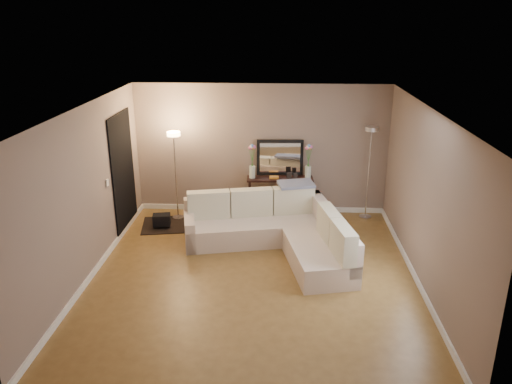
{
  "coord_description": "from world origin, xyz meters",
  "views": [
    {
      "loc": [
        0.4,
        -6.86,
        3.84
      ],
      "look_at": [
        0.0,
        0.8,
        1.1
      ],
      "focal_mm": 35.0,
      "sensor_mm": 36.0,
      "label": 1
    }
  ],
  "objects_px": {
    "console_table": "(276,194)",
    "floor_lamp_unlit": "(370,155)",
    "floor_lamp_lit": "(175,158)",
    "sectional_sofa": "(278,230)"
  },
  "relations": [
    {
      "from": "floor_lamp_lit",
      "to": "floor_lamp_unlit",
      "type": "height_order",
      "value": "floor_lamp_unlit"
    },
    {
      "from": "sectional_sofa",
      "to": "console_table",
      "type": "relative_size",
      "value": 2.27
    },
    {
      "from": "console_table",
      "to": "floor_lamp_unlit",
      "type": "height_order",
      "value": "floor_lamp_unlit"
    },
    {
      "from": "console_table",
      "to": "floor_lamp_unlit",
      "type": "bearing_deg",
      "value": -0.67
    },
    {
      "from": "floor_lamp_lit",
      "to": "floor_lamp_unlit",
      "type": "xyz_separation_m",
      "value": [
        3.73,
        0.23,
        0.06
      ]
    },
    {
      "from": "sectional_sofa",
      "to": "console_table",
      "type": "height_order",
      "value": "sectional_sofa"
    },
    {
      "from": "floor_lamp_lit",
      "to": "sectional_sofa",
      "type": "bearing_deg",
      "value": -31.43
    },
    {
      "from": "sectional_sofa",
      "to": "floor_lamp_lit",
      "type": "bearing_deg",
      "value": 148.57
    },
    {
      "from": "console_table",
      "to": "floor_lamp_unlit",
      "type": "xyz_separation_m",
      "value": [
        1.8,
        -0.02,
        0.86
      ]
    },
    {
      "from": "floor_lamp_unlit",
      "to": "console_table",
      "type": "bearing_deg",
      "value": 179.33
    }
  ]
}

